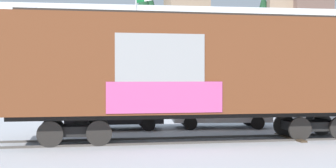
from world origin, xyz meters
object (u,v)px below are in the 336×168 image
at_px(parked_car_silver, 220,110).
at_px(parked_car_white, 326,110).
at_px(freight_car, 199,67).
at_px(parked_car_black, 113,111).
at_px(flagpole, 140,30).

distance_m(parked_car_silver, parked_car_white, 5.44).
bearing_deg(freight_car, parked_car_black, 126.80).
relative_size(flagpole, parked_car_silver, 1.68).
bearing_deg(parked_car_white, parked_car_black, -179.67).
xyz_separation_m(parked_car_black, parked_car_white, (10.62, 0.06, -0.04)).
relative_size(freight_car, parked_car_black, 3.22).
xyz_separation_m(flagpole, parked_car_black, (-1.70, -5.51, -4.38)).
height_order(parked_car_silver, parked_car_white, parked_car_silver).
relative_size(parked_car_silver, parked_car_white, 1.01).
bearing_deg(parked_car_white, flagpole, 148.59).
bearing_deg(flagpole, parked_car_white, -31.41).
relative_size(flagpole, parked_car_black, 1.78).
bearing_deg(freight_car, flagpole, 98.80).
distance_m(freight_car, parked_car_black, 5.72).
distance_m(parked_car_black, parked_car_silver, 5.19).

